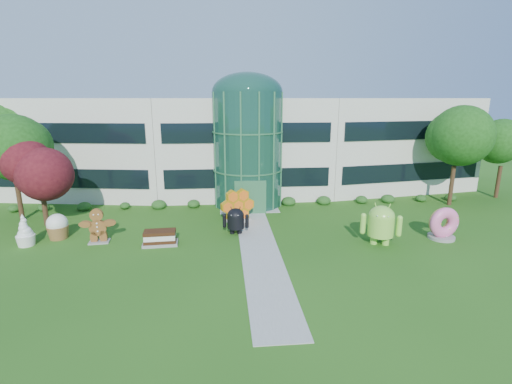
{
  "coord_description": "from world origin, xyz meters",
  "views": [
    {
      "loc": [
        -2.21,
        -20.29,
        9.27
      ],
      "look_at": [
        0.19,
        6.0,
        2.6
      ],
      "focal_mm": 26.0,
      "sensor_mm": 36.0,
      "label": 1
    }
  ],
  "objects_px": {
    "android_green": "(381,222)",
    "android_black": "(236,219)",
    "gingerbread": "(98,226)",
    "donut": "(443,223)"
  },
  "relations": [
    {
      "from": "android_green",
      "to": "android_black",
      "type": "relative_size",
      "value": 1.4
    },
    {
      "from": "android_black",
      "to": "android_green",
      "type": "bearing_deg",
      "value": -7.4
    },
    {
      "from": "android_green",
      "to": "android_black",
      "type": "xyz_separation_m",
      "value": [
        -9.31,
        2.78,
        -0.44
      ]
    },
    {
      "from": "gingerbread",
      "to": "android_black",
      "type": "bearing_deg",
      "value": -0.38
    },
    {
      "from": "donut",
      "to": "gingerbread",
      "type": "distance_m",
      "value": 23.06
    },
    {
      "from": "android_green",
      "to": "gingerbread",
      "type": "relative_size",
      "value": 1.2
    },
    {
      "from": "donut",
      "to": "android_black",
      "type": "bearing_deg",
      "value": 163.75
    },
    {
      "from": "android_green",
      "to": "donut",
      "type": "relative_size",
      "value": 1.35
    },
    {
      "from": "donut",
      "to": "gingerbread",
      "type": "height_order",
      "value": "gingerbread"
    },
    {
      "from": "android_black",
      "to": "gingerbread",
      "type": "height_order",
      "value": "gingerbread"
    }
  ]
}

